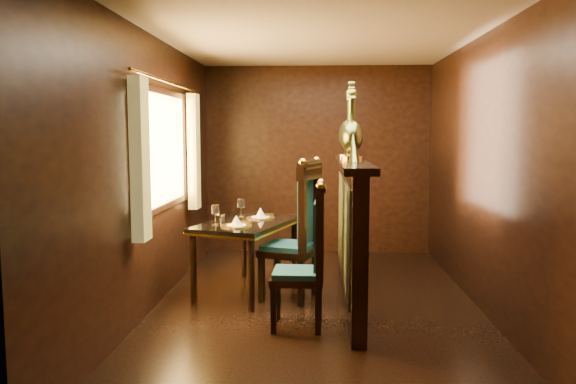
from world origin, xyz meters
The scene contains 8 objects.
ground centered at (0.00, 0.00, 0.00)m, with size 5.00×5.00×0.00m, color black.
room_shell centered at (-0.09, 0.02, 1.58)m, with size 3.04×5.04×2.52m.
partition centered at (0.32, 0.30, 0.71)m, with size 0.26×2.70×1.36m.
dining_table centered at (-0.70, 0.50, 0.65)m, with size 1.09×1.40×0.92m.
chair_left centered at (-0.04, -0.51, 0.64)m, with size 0.45×0.49×1.23m.
chair_right centered at (-0.15, 0.25, 0.72)m, with size 0.63×0.65×1.38m.
peacock_left centered at (0.33, 0.19, 1.70)m, with size 0.22×0.58×0.69m, color #194D2F, non-canonical shape.
peacock_right centered at (0.33, 0.56, 1.73)m, with size 0.23×0.62×0.74m, color #194D2F, non-canonical shape.
Camera 1 is at (0.01, -5.05, 1.61)m, focal length 35.00 mm.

